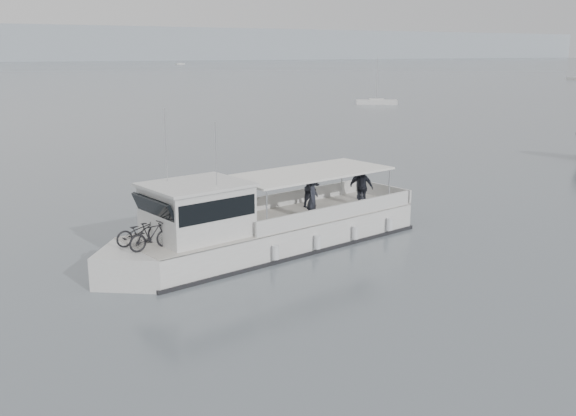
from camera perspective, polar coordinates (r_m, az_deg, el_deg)
ground at (r=25.72m, az=8.38°, el=-4.33°), size 1400.00×1400.00×0.00m
tour_boat at (r=25.74m, az=-3.16°, el=-1.85°), size 14.74×5.62×6.14m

